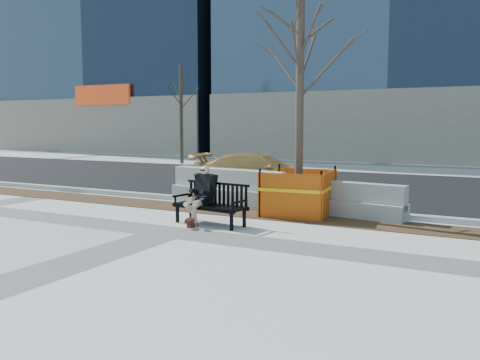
% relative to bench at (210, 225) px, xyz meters
% --- Properties ---
extents(ground, '(120.00, 120.00, 0.00)m').
position_rel_bench_xyz_m(ground, '(-0.33, -0.99, 0.00)').
color(ground, beige).
rests_on(ground, ground).
extents(mulch_strip, '(40.00, 1.20, 0.02)m').
position_rel_bench_xyz_m(mulch_strip, '(-0.33, 1.61, 0.00)').
color(mulch_strip, '#47301C').
rests_on(mulch_strip, ground).
extents(asphalt_street, '(60.00, 10.40, 0.01)m').
position_rel_bench_xyz_m(asphalt_street, '(-0.33, 7.81, 0.00)').
color(asphalt_street, black).
rests_on(asphalt_street, ground).
extents(curb, '(60.00, 0.25, 0.12)m').
position_rel_bench_xyz_m(curb, '(-0.33, 2.56, 0.06)').
color(curb, '#9E9B93').
rests_on(curb, ground).
extents(bench, '(1.75, 0.84, 0.90)m').
position_rel_bench_xyz_m(bench, '(0.00, 0.00, 0.00)').
color(bench, black).
rests_on(bench, ground).
extents(seated_man, '(0.64, 0.93, 1.22)m').
position_rel_bench_xyz_m(seated_man, '(-0.23, 0.08, 0.00)').
color(seated_man, black).
rests_on(seated_man, ground).
extents(tree_fence, '(2.44, 2.44, 5.62)m').
position_rel_bench_xyz_m(tree_fence, '(1.22, 1.98, 0.00)').
color(tree_fence, orange).
rests_on(tree_fence, ground).
extents(sedan, '(4.44, 2.45, 1.22)m').
position_rel_bench_xyz_m(sedan, '(-1.31, 5.15, 0.00)').
color(sedan, '#B48944').
rests_on(sedan, ground).
extents(jersey_barrier_left, '(3.39, 1.07, 0.96)m').
position_rel_bench_xyz_m(jersey_barrier_left, '(-0.98, 2.51, 0.00)').
color(jersey_barrier_left, '#ADAAA2').
rests_on(jersey_barrier_left, ground).
extents(jersey_barrier_right, '(2.87, 0.96, 0.81)m').
position_rel_bench_xyz_m(jersey_barrier_right, '(2.24, 2.32, 0.00)').
color(jersey_barrier_right, gray).
rests_on(jersey_barrier_right, ground).
extents(far_tree_left, '(2.30, 2.30, 5.65)m').
position_rel_bench_xyz_m(far_tree_left, '(-9.98, 13.62, 0.00)').
color(far_tree_left, '#473D2D').
rests_on(far_tree_left, ground).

